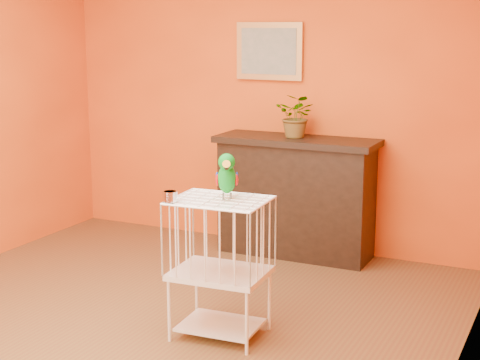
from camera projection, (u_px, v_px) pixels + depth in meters
The scene contains 8 objects.
ground at pixel (134, 331), 4.84m from camera, with size 4.50×4.50×0.00m, color brown.
room_shell at pixel (127, 90), 4.51m from camera, with size 4.50×4.50×4.50m.
console_cabinet at pixel (296, 197), 6.36m from camera, with size 1.39×0.50×1.04m.
potted_plant at pixel (299, 120), 6.26m from camera, with size 0.33×0.37×0.29m, color #26722D.
framed_picture at pixel (269, 51), 6.44m from camera, with size 0.62×0.04×0.50m.
birdcage at pixel (220, 266), 4.68m from camera, with size 0.61×0.49×0.91m.
feed_cup at pixel (170, 196), 4.52m from camera, with size 0.09×0.09×0.06m, color silver.
parrot at pixel (227, 175), 4.57m from camera, with size 0.18×0.26×0.30m.
Camera 1 is at (2.58, -3.79, 1.98)m, focal length 55.00 mm.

